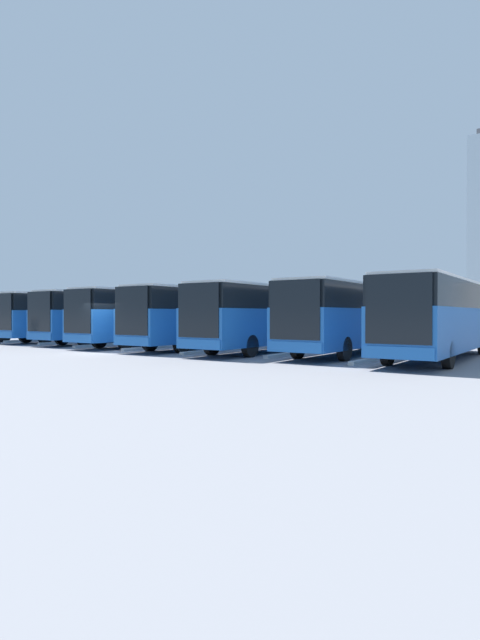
{
  "coord_description": "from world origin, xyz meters",
  "views": [
    {
      "loc": [
        -20.5,
        16.21,
        1.92
      ],
      "look_at": [
        -3.94,
        -6.16,
        1.62
      ],
      "focal_mm": 28.0,
      "sensor_mm": 36.0,
      "label": 1
    }
  ],
  "objects_px": {
    "bus_4": "(159,315)",
    "bus_5": "(120,315)",
    "bus_1": "(354,315)",
    "bus_2": "(272,315)",
    "bus_6": "(82,315)",
    "bus_3": "(211,315)",
    "bus_0": "(441,315)",
    "bus_7": "(43,315)"
  },
  "relations": [
    {
      "from": "bus_2",
      "to": "bus_7",
      "type": "height_order",
      "value": "same"
    },
    {
      "from": "bus_2",
      "to": "bus_4",
      "type": "distance_m",
      "value": 8.41
    },
    {
      "from": "bus_4",
      "to": "bus_6",
      "type": "bearing_deg",
      "value": -5.21
    },
    {
      "from": "bus_1",
      "to": "bus_6",
      "type": "height_order",
      "value": "same"
    },
    {
      "from": "bus_3",
      "to": "bus_6",
      "type": "xyz_separation_m",
      "value": [
        12.61,
        -0.43,
        0.0
      ]
    },
    {
      "from": "bus_4",
      "to": "bus_6",
      "type": "distance_m",
      "value": 8.42
    },
    {
      "from": "bus_2",
      "to": "bus_6",
      "type": "relative_size",
      "value": 1.0
    },
    {
      "from": "bus_3",
      "to": "bus_7",
      "type": "relative_size",
      "value": 1.0
    },
    {
      "from": "bus_6",
      "to": "bus_7",
      "type": "bearing_deg",
      "value": 4.96
    },
    {
      "from": "bus_7",
      "to": "bus_3",
      "type": "bearing_deg",
      "value": 178.04
    },
    {
      "from": "bus_6",
      "to": "bus_3",
      "type": "bearing_deg",
      "value": 175.72
    },
    {
      "from": "bus_1",
      "to": "bus_0",
      "type": "bearing_deg",
      "value": 170.29
    },
    {
      "from": "bus_0",
      "to": "bus_6",
      "type": "xyz_separation_m",
      "value": [
        25.23,
        -0.16,
        0.0
      ]
    },
    {
      "from": "bus_3",
      "to": "bus_4",
      "type": "distance_m",
      "value": 4.2
    },
    {
      "from": "bus_4",
      "to": "bus_5",
      "type": "xyz_separation_m",
      "value": [
        4.2,
        -0.4,
        0.0
      ]
    },
    {
      "from": "bus_3",
      "to": "bus_7",
      "type": "xyz_separation_m",
      "value": [
        16.82,
        0.11,
        0.0
      ]
    },
    {
      "from": "bus_1",
      "to": "bus_5",
      "type": "xyz_separation_m",
      "value": [
        16.82,
        0.41,
        0.0
      ]
    },
    {
      "from": "bus_2",
      "to": "bus_6",
      "type": "bearing_deg",
      "value": -3.78
    },
    {
      "from": "bus_5",
      "to": "bus_6",
      "type": "relative_size",
      "value": 1.0
    },
    {
      "from": "bus_2",
      "to": "bus_0",
      "type": "bearing_deg",
      "value": 179.46
    },
    {
      "from": "bus_1",
      "to": "bus_6",
      "type": "distance_m",
      "value": 21.03
    },
    {
      "from": "bus_4",
      "to": "bus_6",
      "type": "height_order",
      "value": "same"
    },
    {
      "from": "bus_1",
      "to": "bus_3",
      "type": "height_order",
      "value": "same"
    },
    {
      "from": "bus_0",
      "to": "bus_7",
      "type": "distance_m",
      "value": 29.44
    },
    {
      "from": "bus_0",
      "to": "bus_7",
      "type": "height_order",
      "value": "same"
    },
    {
      "from": "bus_2",
      "to": "bus_1",
      "type": "bearing_deg",
      "value": -171.47
    },
    {
      "from": "bus_3",
      "to": "bus_6",
      "type": "distance_m",
      "value": 12.62
    },
    {
      "from": "bus_4",
      "to": "bus_0",
      "type": "bearing_deg",
      "value": 178.55
    },
    {
      "from": "bus_0",
      "to": "bus_3",
      "type": "relative_size",
      "value": 1.0
    },
    {
      "from": "bus_2",
      "to": "bus_7",
      "type": "xyz_separation_m",
      "value": [
        21.02,
        0.11,
        0.0
      ]
    },
    {
      "from": "bus_4",
      "to": "bus_5",
      "type": "distance_m",
      "value": 4.22
    },
    {
      "from": "bus_2",
      "to": "bus_4",
      "type": "height_order",
      "value": "same"
    },
    {
      "from": "bus_0",
      "to": "bus_1",
      "type": "bearing_deg",
      "value": -9.71
    },
    {
      "from": "bus_3",
      "to": "bus_6",
      "type": "relative_size",
      "value": 1.0
    },
    {
      "from": "bus_0",
      "to": "bus_1",
      "type": "height_order",
      "value": "same"
    },
    {
      "from": "bus_1",
      "to": "bus_2",
      "type": "height_order",
      "value": "same"
    },
    {
      "from": "bus_5",
      "to": "bus_6",
      "type": "xyz_separation_m",
      "value": [
        4.2,
        -0.02,
        0.0
      ]
    },
    {
      "from": "bus_2",
      "to": "bus_3",
      "type": "relative_size",
      "value": 1.0
    },
    {
      "from": "bus_5",
      "to": "bus_7",
      "type": "distance_m",
      "value": 8.43
    },
    {
      "from": "bus_2",
      "to": "bus_3",
      "type": "height_order",
      "value": "same"
    },
    {
      "from": "bus_0",
      "to": "bus_4",
      "type": "xyz_separation_m",
      "value": [
        16.82,
        0.26,
        0.0
      ]
    },
    {
      "from": "bus_3",
      "to": "bus_7",
      "type": "bearing_deg",
      "value": -1.96
    }
  ]
}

